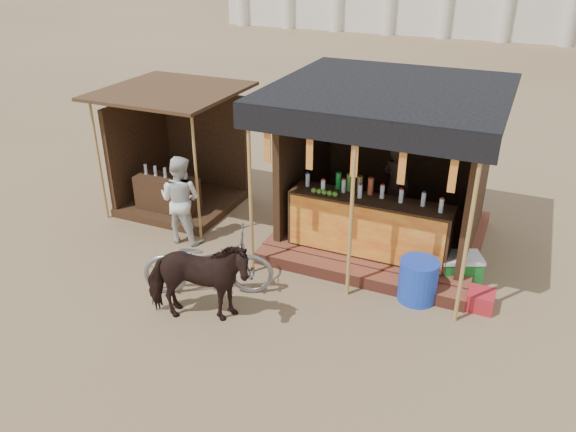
# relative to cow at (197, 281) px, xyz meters

# --- Properties ---
(ground) EXTENTS (120.00, 120.00, 0.00)m
(ground) POSITION_rel_cow_xyz_m (0.70, -0.11, -0.64)
(ground) COLOR #846B4C
(ground) RESTS_ON ground
(main_stall) EXTENTS (3.60, 3.61, 2.78)m
(main_stall) POSITION_rel_cow_xyz_m (1.70, 3.24, 0.38)
(main_stall) COLOR brown
(main_stall) RESTS_ON ground
(secondary_stall) EXTENTS (2.40, 2.40, 2.38)m
(secondary_stall) POSITION_rel_cow_xyz_m (-2.47, 3.12, 0.21)
(secondary_stall) COLOR #3B2815
(secondary_stall) RESTS_ON ground
(cow) EXTENTS (1.66, 1.15, 1.28)m
(cow) POSITION_rel_cow_xyz_m (0.00, 0.00, 0.00)
(cow) COLOR black
(cow) RESTS_ON ground
(motorbike) EXTENTS (2.05, 1.42, 1.02)m
(motorbike) POSITION_rel_cow_xyz_m (-0.23, 0.65, -0.13)
(motorbike) COLOR gray
(motorbike) RESTS_ON ground
(bystander) EXTENTS (0.79, 0.63, 1.58)m
(bystander) POSITION_rel_cow_xyz_m (-1.51, 1.89, 0.15)
(bystander) COLOR silver
(bystander) RESTS_ON ground
(blue_barrel) EXTENTS (0.66, 0.66, 0.65)m
(blue_barrel) POSITION_rel_cow_xyz_m (2.68, 1.74, -0.31)
(blue_barrel) COLOR blue
(blue_barrel) RESTS_ON ground
(red_crate) EXTENTS (0.38, 0.39, 0.28)m
(red_crate) POSITION_rel_cow_xyz_m (3.58, 1.89, -0.50)
(red_crate) COLOR #AB1C25
(red_crate) RESTS_ON ground
(cooler) EXTENTS (0.76, 0.66, 0.46)m
(cooler) POSITION_rel_cow_xyz_m (3.17, 2.49, -0.41)
(cooler) COLOR #1A7627
(cooler) RESTS_ON ground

